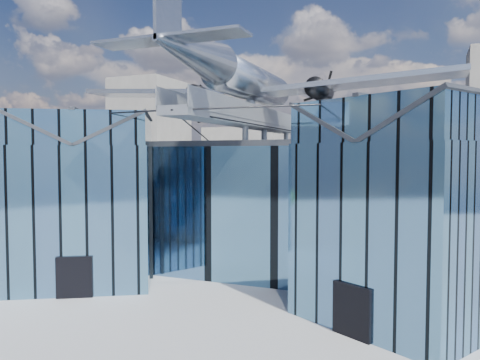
% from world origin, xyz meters
% --- Properties ---
extents(ground_plane, '(120.00, 120.00, 0.00)m').
position_xyz_m(ground_plane, '(0.00, 0.00, 0.00)').
color(ground_plane, gray).
extents(museum, '(32.88, 24.50, 17.60)m').
position_xyz_m(museum, '(0.00, 5.82, 5.54)').
color(museum, teal).
rests_on(museum, ground).
extents(bg_towers, '(77.00, 24.50, 26.00)m').
position_xyz_m(bg_towers, '(1.45, 50.49, 10.01)').
color(bg_towers, slate).
rests_on(bg_towers, ground).
extents(tree_side_w, '(4.08, 4.08, 5.60)m').
position_xyz_m(tree_side_w, '(-19.19, 9.69, 3.79)').
color(tree_side_w, '#372016').
rests_on(tree_side_w, ground).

